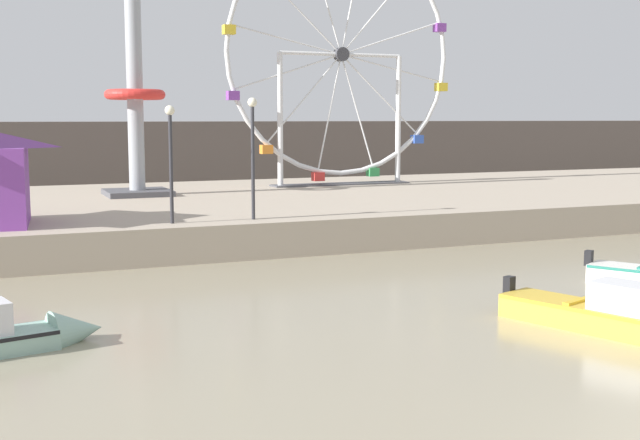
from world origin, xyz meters
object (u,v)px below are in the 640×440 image
object	(u,v)px
promenade_lamp_near	(171,146)
drop_tower_steel_tower	(135,89)
motorboat_mustard_yellow	(637,321)
ferris_wheel_white_frame	(341,59)
promenade_lamp_far	(253,141)

from	to	relation	value
promenade_lamp_near	drop_tower_steel_tower	bearing A→B (deg)	85.76
motorboat_mustard_yellow	ferris_wheel_white_frame	size ratio (longest dim) A/B	0.46
promenade_lamp_near	promenade_lamp_far	bearing A→B (deg)	-0.43
promenade_lamp_near	promenade_lamp_far	distance (m)	2.78
motorboat_mustard_yellow	promenade_lamp_far	distance (m)	14.39
promenade_lamp_near	ferris_wheel_white_frame	bearing A→B (deg)	46.47
motorboat_mustard_yellow	drop_tower_steel_tower	size ratio (longest dim) A/B	0.50
motorboat_mustard_yellow	promenade_lamp_near	bearing A→B (deg)	-172.02
ferris_wheel_white_frame	promenade_lamp_far	xyz separation A→B (m)	(-8.71, -12.11, -3.73)
motorboat_mustard_yellow	promenade_lamp_far	world-z (taller)	promenade_lamp_far
ferris_wheel_white_frame	drop_tower_steel_tower	xyz separation A→B (m)	(-10.72, -1.78, -1.74)
ferris_wheel_white_frame	promenade_lamp_near	size ratio (longest dim) A/B	3.33
ferris_wheel_white_frame	promenade_lamp_near	xyz separation A→B (m)	(-11.49, -12.09, -3.89)
motorboat_mustard_yellow	promenade_lamp_near	world-z (taller)	promenade_lamp_near
drop_tower_steel_tower	promenade_lamp_far	bearing A→B (deg)	-78.97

